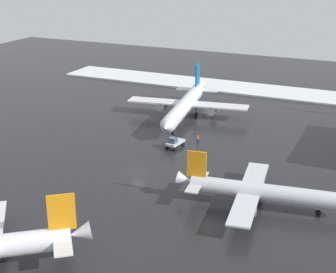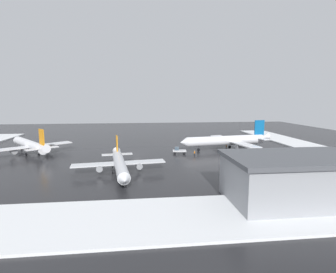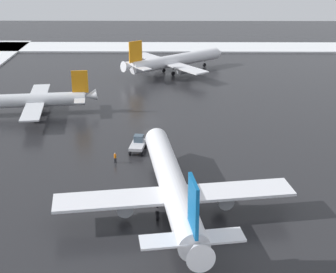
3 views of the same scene
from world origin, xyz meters
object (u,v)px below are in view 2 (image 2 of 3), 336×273
at_px(pushback_tug, 179,150).
at_px(ground_crew_mid_apron, 195,153).
at_px(airplane_parked_starboard, 30,145).
at_px(airplane_foreground_jet, 120,164).
at_px(ground_crew_beside_wing, 226,146).
at_px(cargo_hangar, 296,179).
at_px(airplane_far_rear, 228,140).

height_order(pushback_tug, ground_crew_mid_apron, pushback_tug).
distance_m(airplane_parked_starboard, ground_crew_mid_apron, 56.56).
relative_size(airplane_parked_starboard, pushback_tug, 5.59).
xyz_separation_m(airplane_foreground_jet, ground_crew_beside_wing, (38.33, 31.30, -1.82)).
bearing_deg(cargo_hangar, pushback_tug, 108.08).
distance_m(airplane_foreground_jet, cargo_hangar, 39.42).
bearing_deg(airplane_parked_starboard, ground_crew_mid_apron, -137.52).
bearing_deg(ground_crew_mid_apron, cargo_hangar, 88.25).
distance_m(pushback_tug, ground_crew_beside_wing, 21.51).
height_order(airplane_far_rear, airplane_foreground_jet, airplane_far_rear).
bearing_deg(cargo_hangar, ground_crew_beside_wing, 84.28).
relative_size(airplane_parked_starboard, cargo_hangar, 1.08).
relative_size(pushback_tug, ground_crew_mid_apron, 2.83).
height_order(airplane_parked_starboard, ground_crew_mid_apron, airplane_parked_starboard).
distance_m(ground_crew_beside_wing, cargo_hangar, 53.22).
bearing_deg(airplane_foreground_jet, ground_crew_mid_apron, 122.51).
height_order(airplane_parked_starboard, ground_crew_beside_wing, airplane_parked_starboard).
bearing_deg(pushback_tug, ground_crew_mid_apron, 153.00).
bearing_deg(airplane_foreground_jet, airplane_parked_starboard, -139.71).
xyz_separation_m(airplane_parked_starboard, cargo_hangar, (65.39, -50.74, 1.28)).
distance_m(pushback_tug, cargo_hangar, 46.94).
xyz_separation_m(ground_crew_mid_apron, cargo_hangar, (9.67, -41.25, 3.47)).
xyz_separation_m(airplane_parked_starboard, pushback_tug, (50.90, -6.20, -1.88)).
relative_size(airplane_foreground_jet, cargo_hangar, 1.14).
xyz_separation_m(airplane_parked_starboard, ground_crew_mid_apron, (55.72, -9.49, -2.19)).
xyz_separation_m(ground_crew_beside_wing, ground_crew_mid_apron, (-15.02, -11.59, 0.00)).
height_order(airplane_far_rear, airplane_parked_starboard, airplane_far_rear).
distance_m(airplane_far_rear, ground_crew_beside_wing, 3.76).
bearing_deg(airplane_foreground_jet, airplane_far_rear, 119.46).
bearing_deg(pushback_tug, airplane_parked_starboard, 0.39).
xyz_separation_m(airplane_far_rear, ground_crew_beside_wing, (0.55, 2.66, -2.60)).
relative_size(airplane_foreground_jet, ground_crew_beside_wing, 16.65).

